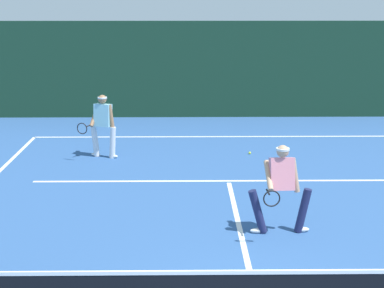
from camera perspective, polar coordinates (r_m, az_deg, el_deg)
court_line_baseline_far at (r=17.95m, az=2.51°, el=0.71°), size 11.01×0.10×0.01m
court_line_service at (r=13.78m, az=3.50°, el=-3.53°), size 8.98×0.10×0.01m
court_line_centre at (r=10.66m, az=4.81°, el=-9.03°), size 0.10×6.40×0.01m
player_near at (r=10.70m, az=8.52°, el=-3.92°), size 1.16×0.89×1.64m
player_far at (r=15.68m, az=-8.51°, el=1.98°), size 1.00×0.85×1.66m
tennis_ball at (r=16.07m, az=5.53°, el=-0.85°), size 0.07×0.07×0.07m
back_fence_windscreen at (r=20.57m, az=2.10°, el=7.11°), size 20.70×0.12×3.29m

